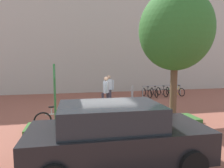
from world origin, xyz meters
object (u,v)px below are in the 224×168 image
object	(u,v)px
bike_rack_cluster	(162,92)
bollard_steel	(132,92)
bike_at_sign	(57,119)
person_casual_tan	(106,90)
person_shirt_white	(109,87)
parking_sign_post	(55,87)
car_black_suv	(116,135)
tree_sidewalk	(175,31)

from	to	relation	value
bike_rack_cluster	bollard_steel	distance (m)	2.46
bike_at_sign	person_casual_tan	bearing A→B (deg)	49.37
person_shirt_white	parking_sign_post	bearing A→B (deg)	-124.38
person_casual_tan	car_black_suv	xyz separation A→B (m)	(-0.88, -6.11, -0.23)
car_black_suv	tree_sidewalk	bearing A→B (deg)	43.03
tree_sidewalk	person_casual_tan	bearing A→B (deg)	124.84
bollard_steel	tree_sidewalk	bearing A→B (deg)	-90.44
car_black_suv	parking_sign_post	bearing A→B (deg)	117.75
bollard_steel	car_black_suv	world-z (taller)	car_black_suv
bollard_steel	person_shirt_white	size ratio (longest dim) A/B	0.52
tree_sidewalk	person_shirt_white	distance (m)	5.52
bike_rack_cluster	bollard_steel	xyz separation A→B (m)	(-2.42, -0.40, 0.10)
tree_sidewalk	person_shirt_white	bearing A→B (deg)	112.78
person_casual_tan	car_black_suv	distance (m)	6.17
bike_at_sign	tree_sidewalk	bearing A→B (deg)	-4.01
tree_sidewalk	bike_rack_cluster	distance (m)	7.37
tree_sidewalk	bollard_steel	xyz separation A→B (m)	(0.04, 5.65, -3.32)
bike_rack_cluster	person_casual_tan	size ratio (longest dim) A/B	1.86
person_casual_tan	tree_sidewalk	bearing A→B (deg)	-55.16
parking_sign_post	bike_rack_cluster	xyz separation A→B (m)	(7.19, 5.87, -1.26)
person_shirt_white	person_casual_tan	xyz separation A→B (m)	(-0.39, -1.19, 0.00)
bike_at_sign	bollard_steel	size ratio (longest dim) A/B	1.86
bike_at_sign	person_shirt_white	xyz separation A→B (m)	(2.85, 4.06, 0.63)
bike_at_sign	bike_rack_cluster	bearing A→B (deg)	38.61
tree_sidewalk	person_casual_tan	distance (m)	4.80
bike_rack_cluster	car_black_suv	bearing A→B (deg)	-121.90
parking_sign_post	person_casual_tan	size ratio (longest dim) A/B	1.43
bike_at_sign	person_shirt_white	size ratio (longest dim) A/B	0.97
bike_rack_cluster	person_shirt_white	distance (m)	4.66
bollard_steel	car_black_suv	xyz separation A→B (m)	(-3.15, -8.55, 0.31)
tree_sidewalk	person_casual_tan	world-z (taller)	tree_sidewalk
bollard_steel	person_shirt_white	distance (m)	2.33
parking_sign_post	tree_sidewalk	bearing A→B (deg)	-2.18
bollard_steel	person_casual_tan	xyz separation A→B (m)	(-2.27, -2.44, 0.53)
bike_rack_cluster	bollard_steel	size ratio (longest dim) A/B	3.55
person_casual_tan	car_black_suv	bearing A→B (deg)	-98.16
parking_sign_post	bike_rack_cluster	size ratio (longest dim) A/B	0.77
parking_sign_post	car_black_suv	world-z (taller)	parking_sign_post
tree_sidewalk	car_black_suv	xyz separation A→B (m)	(-3.11, -2.90, -3.01)
bike_rack_cluster	bollard_steel	world-z (taller)	bollard_steel
bike_at_sign	bike_rack_cluster	xyz separation A→B (m)	(7.16, 5.72, -0.00)
tree_sidewalk	bike_at_sign	xyz separation A→B (m)	(-4.70, 0.33, -3.42)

